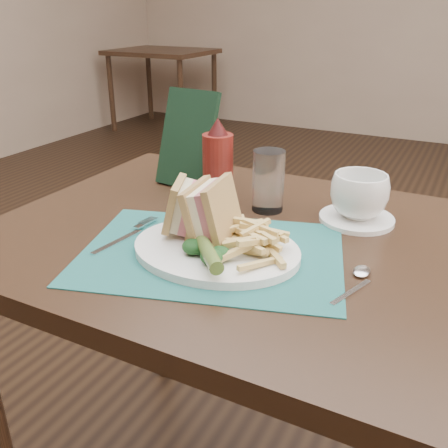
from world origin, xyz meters
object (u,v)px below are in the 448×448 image
Objects in this scene: table_main at (226,378)px; sandwich_half_b at (201,209)px; saucer at (356,219)px; plate at (216,250)px; check_presenter at (187,139)px; placemat at (212,253)px; table_bg_left at (164,90)px; sandwich_half_a at (174,206)px; coffee_cup at (359,196)px; drinking_glass at (268,181)px; ketchup_bottle at (218,160)px.

sandwich_half_b is (-0.00, -0.09, 0.45)m from table_main.
plate is at bearing -125.26° from saucer.
placemat is at bearing -46.68° from check_presenter.
sandwich_half_a is (2.33, -3.44, 0.44)m from table_bg_left.
table_bg_left is 4.15m from coffee_cup.
drinking_glass reaches higher than plate.
saucer reaches higher than placemat.
plate is 2.00× the size of saucer.
check_presenter reaches higher than plate.
check_presenter reaches higher than placemat.
plate is (0.01, 0.00, 0.01)m from placemat.
sandwich_half_b reaches higher than placemat.
sandwich_half_b is at bearing 150.19° from placemat.
table_bg_left is at bearing 125.58° from ketchup_bottle.
placemat is 0.33m from coffee_cup.
placemat is 0.33m from saucer.
coffee_cup is at bearing 35.09° from table_main.
table_bg_left is 3.91× the size of check_presenter.
saucer is (0.22, 0.15, 0.38)m from table_main.
coffee_cup reaches higher than placemat.
saucer is at bearing 4.87° from ketchup_bottle.
sandwich_half_a is (-0.06, -0.08, 0.44)m from table_main.
saucer is (0.19, 0.26, 0.00)m from placemat.
coffee_cup is at bearing 53.55° from placemat.
sandwich_half_a is 0.42× the size of check_presenter.
coffee_cup is 0.88× the size of drinking_glass.
table_bg_left is 7.97× the size of sandwich_half_b.
sandwich_half_a is at bearing 168.17° from sandwich_half_b.
sandwich_half_b is at bearing -48.86° from check_presenter.
placemat is 3.04× the size of saucer.
coffee_cup is at bearing 4.87° from ketchup_bottle.
placemat is at bearing -36.52° from sandwich_half_a.
ketchup_bottle is at bearing 114.26° from plate.
sandwich_half_a is 0.06m from sandwich_half_b.
check_presenter is (-0.20, 0.19, 0.49)m from table_main.
placemat is at bearing -64.67° from ketchup_bottle.
sandwich_half_b is at bearing -132.26° from coffee_cup.
sandwich_half_b reaches higher than sandwich_half_a.
placemat is 0.39m from check_presenter.
plate is 3.11× the size of sandwich_half_a.
check_presenter is (-0.12, 0.07, 0.02)m from ketchup_bottle.
sandwich_half_a reaches higher than saucer.
check_presenter is at bearing 125.38° from plate.
placemat is (0.03, -0.11, 0.38)m from table_main.
ketchup_bottle is at bearing -54.42° from table_bg_left.
check_presenter is at bearing 94.37° from sandwich_half_a.
coffee_cup is (2.61, -3.20, 0.43)m from table_bg_left.
ketchup_bottle reaches higher than table_bg_left.
sandwich_half_b reaches higher than table_main.
table_bg_left is at bearing 126.96° from drinking_glass.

